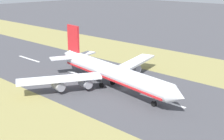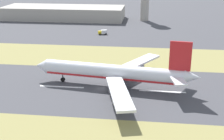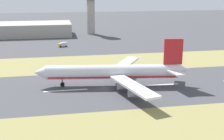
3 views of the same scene
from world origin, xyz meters
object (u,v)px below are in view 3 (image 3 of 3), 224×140
terminal_building (9,30)px  control_tower (91,7)px  service_truck (63,44)px  airplane_main_jet (116,72)px

terminal_building → control_tower: control_tower is taller
control_tower → service_truck: bearing=154.7°
service_truck → airplane_main_jet: bearing=-168.2°
terminal_building → service_truck: bearing=-143.2°
airplane_main_jet → service_truck: size_ratio=10.50×
control_tower → service_truck: 67.60m
airplane_main_jet → terminal_building: 164.68m
control_tower → service_truck: control_tower is taller
terminal_building → service_truck: size_ratio=16.35×
terminal_building → service_truck: (-57.65, -43.10, -3.75)m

